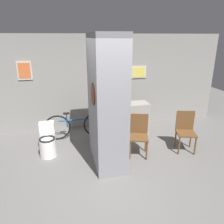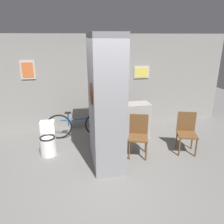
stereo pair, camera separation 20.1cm
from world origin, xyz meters
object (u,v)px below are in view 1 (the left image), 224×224
toilet (48,142)px  bicycle (77,125)px  bottle_tall (113,102)px  chair_near_pillar (138,133)px  chair_by_doorway (185,129)px

toilet → bicycle: size_ratio=0.43×
bottle_tall → chair_near_pillar: bearing=-66.8°
bicycle → toilet: bearing=-134.2°
chair_near_pillar → bicycle: 1.71m
bicycle → chair_by_doorway: bearing=-26.6°
toilet → chair_by_doorway: bearing=-8.5°
toilet → bottle_tall: size_ratio=2.80×
chair_near_pillar → bottle_tall: bearing=131.0°
chair_near_pillar → bottle_tall: 1.06m
chair_near_pillar → bottle_tall: (-0.37, 0.86, 0.51)m
chair_by_doorway → bicycle: bearing=169.7°
toilet → chair_by_doorway: (3.10, -0.46, 0.20)m
toilet → chair_near_pillar: (1.97, -0.41, 0.20)m
bicycle → bottle_tall: (0.89, -0.28, 0.66)m
bicycle → bottle_tall: bottle_tall is taller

